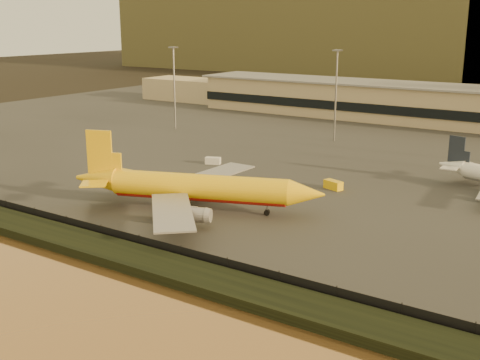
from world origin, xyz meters
name	(u,v)px	position (x,y,z in m)	size (l,w,h in m)	color
ground	(184,225)	(0.00, 0.00, 0.00)	(900.00, 900.00, 0.00)	black
embankment	(111,252)	(0.00, -17.00, 0.70)	(320.00, 7.00, 1.40)	black
tarmac	(387,137)	(0.00, 95.00, 0.10)	(320.00, 220.00, 0.20)	#2D2D2D
perimeter_fence	(130,240)	(0.00, -13.00, 1.30)	(300.00, 0.05, 2.20)	black
terminal_building	(379,101)	(-14.52, 125.55, 6.25)	(202.00, 25.00, 12.60)	#C2B087
apron_light_masts	(420,94)	(15.00, 75.00, 15.70)	(152.20, 12.20, 25.40)	slate
dhl_cargo_jet	(195,188)	(-2.96, 7.02, 4.34)	(44.89, 42.59, 13.86)	yellow
gse_vehicle_yellow	(333,185)	(11.63, 33.61, 1.08)	(3.93, 1.77, 1.77)	yellow
gse_vehicle_white	(213,161)	(-21.70, 37.82, 1.01)	(3.60, 1.62, 1.62)	white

